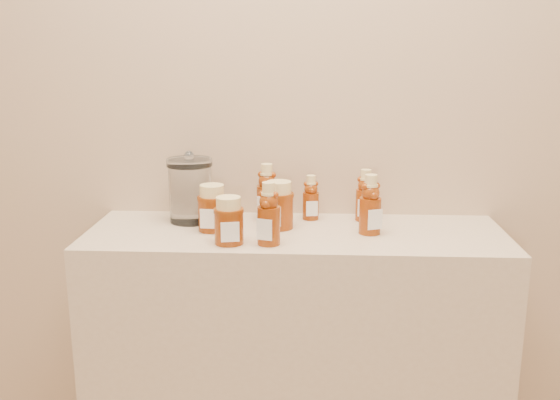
# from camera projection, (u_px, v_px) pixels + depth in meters

# --- Properties ---
(wall_back) EXTENTS (3.50, 0.02, 2.70)m
(wall_back) POSITION_uv_depth(u_px,v_px,m) (298.00, 69.00, 1.87)
(wall_back) COLOR tan
(wall_back) RESTS_ON ground
(display_table) EXTENTS (1.20, 0.40, 0.90)m
(display_table) POSITION_uv_depth(u_px,v_px,m) (295.00, 373.00, 1.90)
(display_table) COLOR #BFA88C
(display_table) RESTS_ON ground
(bear_bottle_back_left) EXTENTS (0.08, 0.08, 0.20)m
(bear_bottle_back_left) POSITION_uv_depth(u_px,v_px,m) (267.00, 188.00, 1.89)
(bear_bottle_back_left) COLOR #692508
(bear_bottle_back_left) RESTS_ON display_table
(bear_bottle_back_mid) EXTENTS (0.06, 0.06, 0.15)m
(bear_bottle_back_mid) POSITION_uv_depth(u_px,v_px,m) (311.00, 194.00, 1.90)
(bear_bottle_back_mid) COLOR #692508
(bear_bottle_back_mid) RESTS_ON display_table
(bear_bottle_back_right) EXTENTS (0.07, 0.07, 0.18)m
(bear_bottle_back_right) POSITION_uv_depth(u_px,v_px,m) (365.00, 192.00, 1.88)
(bear_bottle_back_right) COLOR #692508
(bear_bottle_back_right) RESTS_ON display_table
(bear_bottle_front_left) EXTENTS (0.08, 0.08, 0.19)m
(bear_bottle_front_left) POSITION_uv_depth(u_px,v_px,m) (269.00, 210.00, 1.65)
(bear_bottle_front_left) COLOR #692508
(bear_bottle_front_left) RESTS_ON display_table
(bear_bottle_front_right) EXTENTS (0.09, 0.09, 0.19)m
(bear_bottle_front_right) POSITION_uv_depth(u_px,v_px,m) (370.00, 200.00, 1.75)
(bear_bottle_front_right) COLOR #692508
(bear_bottle_front_right) RESTS_ON display_table
(honey_jar_left) EXTENTS (0.09, 0.09, 0.13)m
(honey_jar_left) POSITION_uv_depth(u_px,v_px,m) (212.00, 208.00, 1.78)
(honey_jar_left) COLOR #692508
(honey_jar_left) RESTS_ON display_table
(honey_jar_back) EXTENTS (0.12, 0.12, 0.14)m
(honey_jar_back) POSITION_uv_depth(u_px,v_px,m) (279.00, 205.00, 1.81)
(honey_jar_back) COLOR #692508
(honey_jar_back) RESTS_ON display_table
(honey_jar_front) EXTENTS (0.10, 0.10, 0.13)m
(honey_jar_front) POSITION_uv_depth(u_px,v_px,m) (229.00, 220.00, 1.67)
(honey_jar_front) COLOR #692508
(honey_jar_front) RESTS_ON display_table
(glass_canister) EXTENTS (0.15, 0.15, 0.21)m
(glass_canister) POSITION_uv_depth(u_px,v_px,m) (190.00, 188.00, 1.87)
(glass_canister) COLOR white
(glass_canister) RESTS_ON display_table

